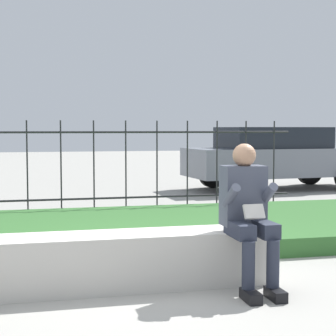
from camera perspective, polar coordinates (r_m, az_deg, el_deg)
ground_plane at (r=5.19m, az=-2.70°, el=-11.93°), size 60.00×60.00×0.00m
stone_bench at (r=5.09m, az=-5.41°, el=-9.68°), size 2.76×0.49×0.49m
person_seated_reader at (r=5.02m, az=8.10°, el=-4.16°), size 0.42×0.73×1.29m
grass_berm at (r=7.28m, az=-5.98°, el=-6.42°), size 8.67×3.00×0.22m
iron_fence at (r=8.98m, az=-7.54°, el=0.08°), size 6.67×0.03×1.55m
car_parked_right at (r=13.36m, az=11.04°, el=1.17°), size 4.44×2.09×1.46m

